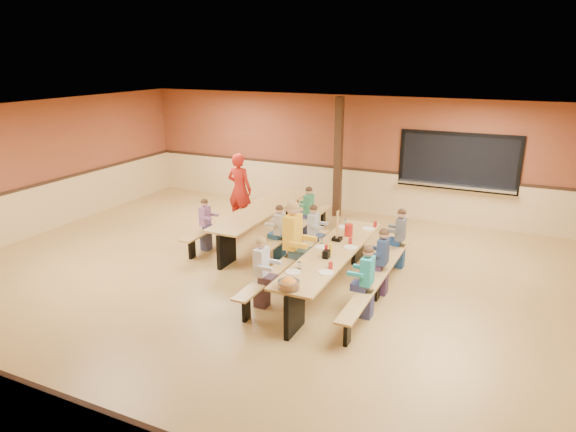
% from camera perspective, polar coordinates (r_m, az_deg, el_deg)
% --- Properties ---
extents(ground, '(12.00, 12.00, 0.00)m').
position_cam_1_polar(ground, '(9.43, -2.63, -7.40)').
color(ground, olive).
rests_on(ground, ground).
extents(room_envelope, '(12.04, 10.04, 3.02)m').
position_cam_1_polar(room_envelope, '(9.16, -2.69, -3.48)').
color(room_envelope, brown).
rests_on(room_envelope, ground).
extents(kitchen_pass_through, '(2.78, 0.28, 1.38)m').
position_cam_1_polar(kitchen_pass_through, '(12.84, 18.37, 5.49)').
color(kitchen_pass_through, black).
rests_on(kitchen_pass_through, ground).
extents(structural_post, '(0.18, 0.18, 3.00)m').
position_cam_1_polar(structural_post, '(12.91, 5.60, 6.42)').
color(structural_post, black).
rests_on(structural_post, ground).
extents(cafeteria_table_main, '(1.91, 3.70, 0.74)m').
position_cam_1_polar(cafeteria_table_main, '(8.94, 4.86, -5.19)').
color(cafeteria_table_main, '#B18746').
rests_on(cafeteria_table_main, ground).
extents(cafeteria_table_second, '(1.91, 3.70, 0.74)m').
position_cam_1_polar(cafeteria_table_second, '(11.33, -2.78, -0.19)').
color(cafeteria_table_second, '#B18746').
rests_on(cafeteria_table_second, ground).
extents(seated_child_white_left, '(0.36, 0.30, 1.19)m').
position_cam_1_polar(seated_child_white_left, '(8.36, -2.96, -6.30)').
color(seated_child_white_left, silver).
rests_on(seated_child_white_left, ground).
extents(seated_adult_yellow, '(0.50, 0.41, 1.47)m').
position_cam_1_polar(seated_adult_yellow, '(9.31, 0.52, -2.80)').
color(seated_adult_yellow, yellow).
rests_on(seated_adult_yellow, ground).
extents(seated_child_grey_left, '(0.33, 0.27, 1.14)m').
position_cam_1_polar(seated_child_grey_left, '(10.22, 2.81, -1.93)').
color(seated_child_grey_left, '#B1B1B1').
rests_on(seated_child_grey_left, ground).
extents(seated_child_teal_right, '(0.36, 0.29, 1.18)m').
position_cam_1_polar(seated_child_teal_right, '(8.12, 8.75, -7.30)').
color(seated_child_teal_right, teal).
rests_on(seated_child_teal_right, ground).
extents(seated_child_navy_right, '(0.35, 0.29, 1.17)m').
position_cam_1_polar(seated_child_navy_right, '(8.93, 10.43, -5.06)').
color(seated_child_navy_right, navy).
rests_on(seated_child_navy_right, ground).
extents(seated_child_char_right, '(0.35, 0.28, 1.17)m').
position_cam_1_polar(seated_child_char_right, '(10.11, 12.34, -2.48)').
color(seated_child_char_right, '#4C5057').
rests_on(seated_child_char_right, ground).
extents(seated_child_purple_sec, '(0.32, 0.26, 1.11)m').
position_cam_1_polar(seated_child_purple_sec, '(10.89, -9.17, -0.99)').
color(seated_child_purple_sec, '#895482').
rests_on(seated_child_purple_sec, ground).
extents(seated_child_green_sec, '(0.34, 0.28, 1.16)m').
position_cam_1_polar(seated_child_green_sec, '(11.51, 2.30, 0.38)').
color(seated_child_green_sec, '#338254').
rests_on(seated_child_green_sec, ground).
extents(seated_child_tan_sec, '(0.33, 0.27, 1.13)m').
position_cam_1_polar(seated_child_tan_sec, '(10.22, -0.96, -1.92)').
color(seated_child_tan_sec, '#B4AA8E').
rests_on(seated_child_tan_sec, ground).
extents(standing_woman, '(0.66, 0.45, 1.75)m').
position_cam_1_polar(standing_woman, '(12.39, -5.40, 2.99)').
color(standing_woman, '#B21D14').
rests_on(standing_woman, ground).
extents(punch_pitcher, '(0.16, 0.16, 0.22)m').
position_cam_1_polar(punch_pitcher, '(9.60, 6.76, -1.57)').
color(punch_pitcher, '#AD1D17').
rests_on(punch_pitcher, cafeteria_table_main).
extents(chip_bowl, '(0.32, 0.32, 0.15)m').
position_cam_1_polar(chip_bowl, '(7.45, 0.08, -7.55)').
color(chip_bowl, '#FF9F28').
rests_on(chip_bowl, cafeteria_table_main).
extents(napkin_dispenser, '(0.10, 0.14, 0.13)m').
position_cam_1_polar(napkin_dispenser, '(8.55, 4.29, -4.26)').
color(napkin_dispenser, black).
rests_on(napkin_dispenser, cafeteria_table_main).
extents(condiment_mustard, '(0.06, 0.06, 0.17)m').
position_cam_1_polar(condiment_mustard, '(8.77, 4.74, -3.56)').
color(condiment_mustard, yellow).
rests_on(condiment_mustard, cafeteria_table_main).
extents(condiment_ketchup, '(0.06, 0.06, 0.17)m').
position_cam_1_polar(condiment_ketchup, '(8.69, 4.26, -3.75)').
color(condiment_ketchup, '#B2140F').
rests_on(condiment_ketchup, cafeteria_table_main).
extents(table_paddle, '(0.16, 0.16, 0.56)m').
position_cam_1_polar(table_paddle, '(9.32, 5.49, -1.93)').
color(table_paddle, black).
rests_on(table_paddle, cafeteria_table_main).
extents(place_settings, '(0.65, 3.30, 0.11)m').
position_cam_1_polar(place_settings, '(8.84, 4.90, -3.58)').
color(place_settings, beige).
rests_on(place_settings, cafeteria_table_main).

